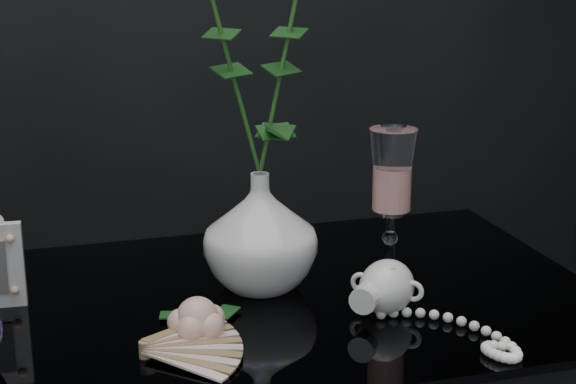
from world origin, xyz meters
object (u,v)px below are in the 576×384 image
object	(u,v)px
vase	(260,232)
pearl_jar	(387,284)
wine_glass	(391,205)
loose_rose	(197,318)

from	to	relation	value
vase	pearl_jar	world-z (taller)	vase
wine_glass	pearl_jar	world-z (taller)	wine_glass
vase	pearl_jar	xyz separation A→B (m)	(0.14, -0.12, -0.05)
wine_glass	loose_rose	bearing A→B (deg)	-158.47
wine_glass	pearl_jar	distance (m)	0.14
loose_rose	pearl_jar	xyz separation A→B (m)	(0.26, 0.01, 0.01)
vase	loose_rose	world-z (taller)	vase
vase	pearl_jar	size ratio (longest dim) A/B	0.65
loose_rose	pearl_jar	world-z (taller)	pearl_jar
wine_glass	pearl_jar	bearing A→B (deg)	-114.31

